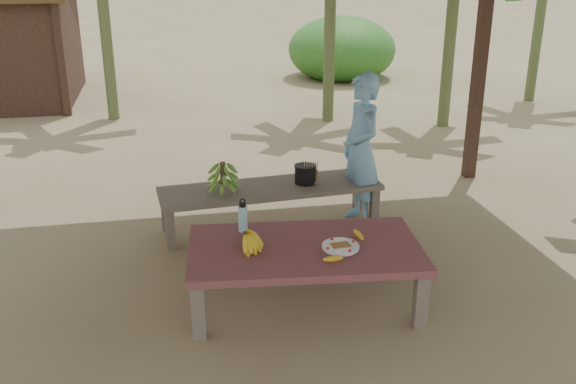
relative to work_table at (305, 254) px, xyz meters
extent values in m
plane|color=brown|center=(-0.13, 0.30, -0.43)|extent=(80.00, 80.00, 0.00)
cube|color=black|center=(2.67, 2.60, 0.92)|extent=(0.13, 0.13, 2.70)
cube|color=brown|center=(-0.86, -0.34, -0.21)|extent=(0.11, 0.11, 0.44)
cube|color=brown|center=(0.78, -0.50, -0.21)|extent=(0.11, 0.11, 0.44)
cube|color=brown|center=(-0.78, 0.50, -0.21)|extent=(0.11, 0.11, 0.44)
cube|color=brown|center=(0.86, 0.34, -0.21)|extent=(0.11, 0.11, 0.44)
cube|color=maroon|center=(0.00, 0.00, 0.04)|extent=(1.89, 1.16, 0.06)
cube|color=brown|center=(-1.02, 1.19, -0.23)|extent=(0.09, 0.09, 0.40)
cube|color=brown|center=(1.03, 1.37, -0.23)|extent=(0.09, 0.09, 0.40)
cube|color=brown|center=(-1.06, 1.65, -0.23)|extent=(0.09, 0.09, 0.40)
cube|color=brown|center=(0.99, 1.83, -0.23)|extent=(0.09, 0.09, 0.40)
cube|color=brown|center=(-0.02, 1.51, -0.01)|extent=(2.24, 0.79, 0.05)
cylinder|color=white|center=(0.26, -0.10, 0.07)|extent=(0.27, 0.27, 0.01)
cylinder|color=white|center=(0.26, -0.10, 0.09)|extent=(0.29, 0.29, 0.02)
cube|color=brown|center=(0.26, -0.10, 0.09)|extent=(0.15, 0.11, 0.02)
ellipsoid|color=yellow|center=(0.15, -0.29, 0.09)|extent=(0.18, 0.08, 0.04)
ellipsoid|color=yellow|center=(0.46, 0.08, 0.09)|extent=(0.06, 0.16, 0.04)
cylinder|color=#3EC1C2|center=(-0.43, 0.38, 0.17)|extent=(0.08, 0.08, 0.22)
cylinder|color=black|center=(-0.43, 0.38, 0.30)|extent=(0.05, 0.05, 0.03)
torus|color=black|center=(-0.43, 0.38, 0.33)|extent=(0.05, 0.01, 0.05)
cylinder|color=black|center=(0.34, 1.53, 0.11)|extent=(0.21, 0.21, 0.18)
imported|color=#6EA5D0|center=(0.90, 1.51, 0.34)|extent=(0.43, 0.60, 1.54)
cylinder|color=#596638|center=(3.36, 4.96, 0.99)|extent=(0.18, 0.18, 2.84)
cylinder|color=#596638|center=(1.63, 5.64, 0.99)|extent=(0.18, 0.18, 2.86)
cylinder|color=#596638|center=(-1.85, 6.41, 1.21)|extent=(0.18, 0.18, 3.29)
cylinder|color=#596638|center=(5.70, 6.37, 1.19)|extent=(0.18, 0.18, 3.26)
camera|label=1|loc=(-0.98, -4.39, 2.23)|focal=40.00mm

